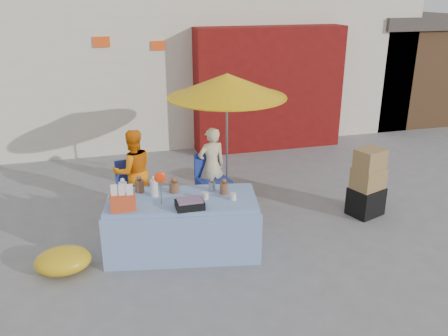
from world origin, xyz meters
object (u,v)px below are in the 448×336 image
object	(u,v)px
chair_left	(136,199)
chair_right	(214,190)
vendor_orange	(133,171)
box_stack	(367,185)
umbrella	(227,86)
market_table	(182,224)
vendor_beige	(212,166)

from	to	relation	value
chair_left	chair_right	distance (m)	1.25
vendor_orange	box_stack	xyz separation A→B (m)	(3.45, -1.09, -0.17)
umbrella	box_stack	xyz separation A→B (m)	(1.90, -1.24, -1.39)
umbrella	market_table	bearing A→B (deg)	-124.05
market_table	chair_left	distance (m)	1.38
umbrella	vendor_beige	bearing A→B (deg)	-153.43
market_table	umbrella	bearing A→B (deg)	66.52
vendor_beige	box_stack	xyz separation A→B (m)	(2.20, -1.09, -0.14)
vendor_beige	box_stack	world-z (taller)	vendor_beige
chair_right	umbrella	bearing A→B (deg)	32.54
chair_left	market_table	bearing A→B (deg)	-79.27
market_table	chair_right	bearing A→B (deg)	70.07
market_table	box_stack	bearing A→B (deg)	16.76
chair_left	box_stack	distance (m)	3.59
vendor_orange	umbrella	xyz separation A→B (m)	(1.55, 0.15, 1.22)
chair_right	box_stack	distance (m)	2.42
market_table	chair_right	world-z (taller)	market_table
chair_left	box_stack	world-z (taller)	box_stack
box_stack	vendor_orange	bearing A→B (deg)	162.50
market_table	vendor_orange	size ratio (longest dim) A/B	1.60
chair_right	vendor_orange	size ratio (longest dim) A/B	0.64
vendor_orange	vendor_beige	distance (m)	1.25
chair_right	box_stack	size ratio (longest dim) A/B	0.79
chair_left	umbrella	world-z (taller)	umbrella
chair_right	vendor_beige	bearing A→B (deg)	78.09
vendor_orange	umbrella	bearing A→B (deg)	174.86
chair_left	vendor_orange	size ratio (longest dim) A/B	0.64
chair_left	vendor_beige	world-z (taller)	vendor_beige
market_table	box_stack	size ratio (longest dim) A/B	1.97
chair_left	umbrella	distance (m)	2.27
umbrella	vendor_orange	bearing A→B (deg)	-174.47
chair_right	vendor_beige	size ratio (longest dim) A/B	0.67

